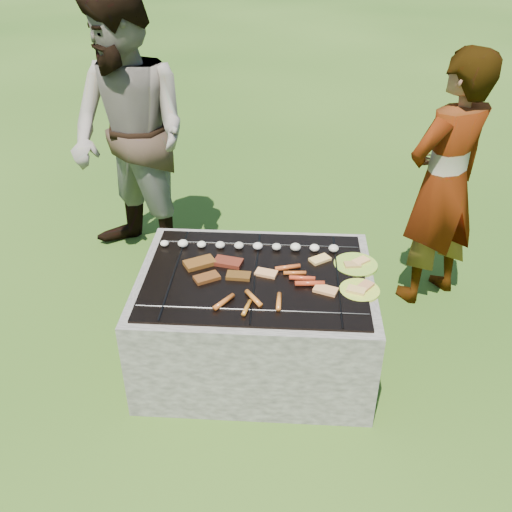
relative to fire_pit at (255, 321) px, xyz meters
The scene contains 10 objects.
lawn 0.28m from the fire_pit, ahead, with size 60.00×60.00×0.00m, color #1F4511.
fire_pit is the anchor object (origin of this frame).
mushrooms 0.44m from the fire_pit, 95.77° to the left, with size 1.05×0.06×0.04m.
pork_slabs 0.41m from the fire_pit, behind, with size 0.40×0.29×0.02m.
sausages 0.39m from the fire_pit, 48.64° to the right, with size 0.57×0.47×0.03m.
bread_on_grate 0.43m from the fire_pit, ahead, with size 0.46×0.42×0.02m.
plate_far 0.66m from the fire_pit, 13.80° to the left, with size 0.29×0.29×0.03m.
plate_near 0.66m from the fire_pit, 11.03° to the right, with size 0.27×0.27×0.03m.
cook 1.48m from the fire_pit, 33.30° to the left, with size 0.61×0.40×1.68m, color #A39788.
bystander 1.58m from the fire_pit, 130.75° to the left, with size 0.95×0.74×1.95m, color gray.
Camera 1 is at (0.17, -2.59, 2.37)m, focal length 40.00 mm.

